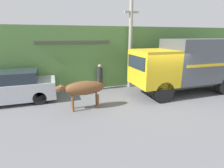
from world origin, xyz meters
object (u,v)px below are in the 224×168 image
(brown_cow, at_px, (84,88))
(cargo_truck, at_px, (191,63))
(parked_suv, at_px, (13,87))
(utility_pole, at_px, (130,44))
(pedestrian_on_hill, at_px, (100,76))

(brown_cow, bearing_deg, cargo_truck, 5.05)
(cargo_truck, relative_size, brown_cow, 3.04)
(parked_suv, bearing_deg, cargo_truck, -8.82)
(cargo_truck, height_order, utility_pole, utility_pole)
(brown_cow, xyz_separation_m, parked_suv, (-3.32, 2.05, -0.22))
(utility_pole, bearing_deg, pedestrian_on_hill, -179.98)
(parked_suv, distance_m, utility_pole, 7.20)
(parked_suv, xyz_separation_m, utility_pole, (6.88, 0.72, 2.02))
(brown_cow, bearing_deg, parked_suv, 149.51)
(parked_suv, height_order, pedestrian_on_hill, parked_suv)
(pedestrian_on_hill, bearing_deg, utility_pole, 163.77)
(brown_cow, distance_m, parked_suv, 3.90)
(parked_suv, bearing_deg, pedestrian_on_hill, 8.98)
(pedestrian_on_hill, relative_size, utility_pole, 0.30)
(cargo_truck, distance_m, pedestrian_on_hill, 5.54)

